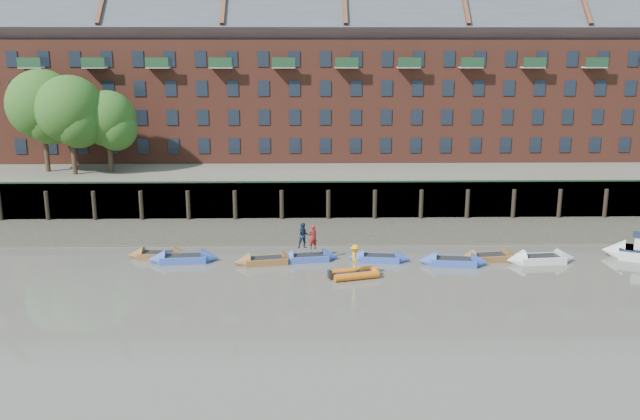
{
  "coord_description": "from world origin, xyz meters",
  "views": [
    {
      "loc": [
        -3.8,
        -34.78,
        14.41
      ],
      "look_at": [
        -2.9,
        12.0,
        3.2
      ],
      "focal_mm": 38.0,
      "sensor_mm": 36.0,
      "label": 1
    }
  ],
  "objects_px": {
    "rowboat_4": "(379,258)",
    "person_rib_crew": "(355,257)",
    "rib_tender": "(356,273)",
    "person_rower_a": "(313,237)",
    "rowboat_2": "(266,261)",
    "rowboat_7": "(541,259)",
    "rowboat_5": "(453,262)",
    "rowboat_1": "(184,259)",
    "rowboat_3": "(308,258)",
    "person_rower_b": "(304,236)",
    "rowboat_6": "(489,257)",
    "motor_launch": "(640,251)",
    "rowboat_0": "(159,255)"
  },
  "relations": [
    {
      "from": "rowboat_4",
      "to": "rowboat_5",
      "type": "xyz_separation_m",
      "value": [
        4.96,
        -0.94,
        0.02
      ]
    },
    {
      "from": "motor_launch",
      "to": "rowboat_3",
      "type": "bearing_deg",
      "value": 25.84
    },
    {
      "from": "rowboat_0",
      "to": "rowboat_2",
      "type": "relative_size",
      "value": 0.96
    },
    {
      "from": "rowboat_3",
      "to": "rowboat_0",
      "type": "bearing_deg",
      "value": 166.97
    },
    {
      "from": "rowboat_2",
      "to": "person_rib_crew",
      "type": "height_order",
      "value": "person_rib_crew"
    },
    {
      "from": "rowboat_4",
      "to": "rowboat_1",
      "type": "bearing_deg",
      "value": -173.22
    },
    {
      "from": "rowboat_6",
      "to": "rowboat_7",
      "type": "relative_size",
      "value": 0.93
    },
    {
      "from": "person_rower_a",
      "to": "person_rower_b",
      "type": "distance_m",
      "value": 0.68
    },
    {
      "from": "rowboat_4",
      "to": "person_rib_crew",
      "type": "bearing_deg",
      "value": -113.15
    },
    {
      "from": "rowboat_5",
      "to": "motor_launch",
      "type": "distance_m",
      "value": 13.33
    },
    {
      "from": "rowboat_4",
      "to": "rowboat_7",
      "type": "bearing_deg",
      "value": 4.52
    },
    {
      "from": "person_rower_a",
      "to": "person_rib_crew",
      "type": "xyz_separation_m",
      "value": [
        2.71,
        -3.44,
        -0.37
      ]
    },
    {
      "from": "rowboat_3",
      "to": "rowboat_6",
      "type": "bearing_deg",
      "value": -9.56
    },
    {
      "from": "rowboat_2",
      "to": "person_rower_b",
      "type": "height_order",
      "value": "person_rower_b"
    },
    {
      "from": "rowboat_6",
      "to": "person_rower_a",
      "type": "height_order",
      "value": "person_rower_a"
    },
    {
      "from": "rowboat_2",
      "to": "rowboat_7",
      "type": "bearing_deg",
      "value": -11.41
    },
    {
      "from": "rowboat_2",
      "to": "rib_tender",
      "type": "height_order",
      "value": "rowboat_2"
    },
    {
      "from": "rowboat_1",
      "to": "rowboat_3",
      "type": "height_order",
      "value": "rowboat_1"
    },
    {
      "from": "rowboat_7",
      "to": "motor_launch",
      "type": "bearing_deg",
      "value": -0.98
    },
    {
      "from": "rowboat_6",
      "to": "rib_tender",
      "type": "distance_m",
      "value": 10.07
    },
    {
      "from": "rowboat_1",
      "to": "person_rib_crew",
      "type": "height_order",
      "value": "person_rib_crew"
    },
    {
      "from": "rib_tender",
      "to": "rowboat_7",
      "type": "bearing_deg",
      "value": -3.55
    },
    {
      "from": "motor_launch",
      "to": "rowboat_6",
      "type": "bearing_deg",
      "value": 26.66
    },
    {
      "from": "rib_tender",
      "to": "rowboat_0",
      "type": "bearing_deg",
      "value": 146.51
    },
    {
      "from": "rowboat_1",
      "to": "rib_tender",
      "type": "relative_size",
      "value": 1.49
    },
    {
      "from": "rowboat_0",
      "to": "rowboat_5",
      "type": "xyz_separation_m",
      "value": [
        20.4,
        -1.92,
        0.02
      ]
    },
    {
      "from": "rowboat_3",
      "to": "rowboat_7",
      "type": "relative_size",
      "value": 0.89
    },
    {
      "from": "rib_tender",
      "to": "person_rower_a",
      "type": "bearing_deg",
      "value": 112.66
    },
    {
      "from": "rowboat_7",
      "to": "person_rower_a",
      "type": "height_order",
      "value": "person_rower_a"
    },
    {
      "from": "rowboat_0",
      "to": "rowboat_3",
      "type": "height_order",
      "value": "rowboat_0"
    },
    {
      "from": "rowboat_5",
      "to": "motor_launch",
      "type": "xyz_separation_m",
      "value": [
        13.29,
        1.02,
        0.35
      ]
    },
    {
      "from": "rowboat_5",
      "to": "rowboat_3",
      "type": "bearing_deg",
      "value": -179.24
    },
    {
      "from": "rowboat_3",
      "to": "rib_tender",
      "type": "relative_size",
      "value": 1.34
    },
    {
      "from": "rowboat_3",
      "to": "rowboat_1",
      "type": "bearing_deg",
      "value": 172.11
    },
    {
      "from": "rowboat_5",
      "to": "person_rib_crew",
      "type": "bearing_deg",
      "value": -153.84
    },
    {
      "from": "rowboat_1",
      "to": "rowboat_2",
      "type": "height_order",
      "value": "rowboat_1"
    },
    {
      "from": "rowboat_1",
      "to": "rowboat_5",
      "type": "relative_size",
      "value": 1.02
    },
    {
      "from": "rowboat_5",
      "to": "person_rower_a",
      "type": "bearing_deg",
      "value": -179.23
    },
    {
      "from": "rowboat_3",
      "to": "rib_tender",
      "type": "distance_m",
      "value": 4.68
    },
    {
      "from": "rowboat_3",
      "to": "rowboat_6",
      "type": "relative_size",
      "value": 0.96
    },
    {
      "from": "rowboat_6",
      "to": "rib_tender",
      "type": "xyz_separation_m",
      "value": [
        -9.51,
        -3.31,
        0.01
      ]
    },
    {
      "from": "rowboat_5",
      "to": "person_rib_crew",
      "type": "relative_size",
      "value": 2.95
    },
    {
      "from": "rowboat_5",
      "to": "person_rib_crew",
      "type": "xyz_separation_m",
      "value": [
        -6.88,
        -2.37,
        1.11
      ]
    },
    {
      "from": "rowboat_2",
      "to": "rowboat_4",
      "type": "height_order",
      "value": "rowboat_2"
    },
    {
      "from": "rowboat_3",
      "to": "rowboat_6",
      "type": "height_order",
      "value": "rowboat_6"
    },
    {
      "from": "rowboat_2",
      "to": "rowboat_7",
      "type": "distance_m",
      "value": 18.95
    },
    {
      "from": "rowboat_2",
      "to": "person_rower_b",
      "type": "relative_size",
      "value": 2.56
    },
    {
      "from": "rib_tender",
      "to": "rowboat_6",
      "type": "bearing_deg",
      "value": 3.31
    },
    {
      "from": "rowboat_7",
      "to": "rowboat_0",
      "type": "bearing_deg",
      "value": 171.17
    },
    {
      "from": "person_rib_crew",
      "to": "motor_launch",
      "type": "bearing_deg",
      "value": -80.3
    }
  ]
}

